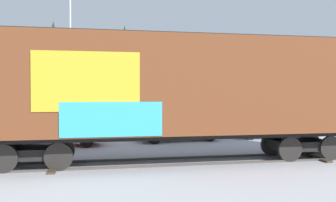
{
  "coord_description": "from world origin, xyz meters",
  "views": [
    {
      "loc": [
        -4.27,
        -13.16,
        2.53
      ],
      "look_at": [
        -0.13,
        1.49,
        2.22
      ],
      "focal_mm": 40.42,
      "sensor_mm": 36.0,
      "label": 1
    }
  ],
  "objects_px": {
    "freight_car": "(177,88)",
    "parked_car_white": "(175,124)",
    "flagpole": "(68,32)",
    "parked_car_red": "(59,129)",
    "parked_car_blue": "(271,122)"
  },
  "relations": [
    {
      "from": "freight_car",
      "to": "parked_car_red",
      "type": "height_order",
      "value": "freight_car"
    },
    {
      "from": "parked_car_white",
      "to": "flagpole",
      "type": "bearing_deg",
      "value": 141.07
    },
    {
      "from": "parked_car_blue",
      "to": "flagpole",
      "type": "bearing_deg",
      "value": 158.35
    },
    {
      "from": "freight_car",
      "to": "flagpole",
      "type": "xyz_separation_m",
      "value": [
        -3.65,
        10.4,
        3.49
      ]
    },
    {
      "from": "flagpole",
      "to": "parked_car_white",
      "type": "bearing_deg",
      "value": -38.93
    },
    {
      "from": "parked_car_white",
      "to": "freight_car",
      "type": "bearing_deg",
      "value": -106.28
    },
    {
      "from": "flagpole",
      "to": "parked_car_white",
      "type": "height_order",
      "value": "flagpole"
    },
    {
      "from": "parked_car_blue",
      "to": "freight_car",
      "type": "bearing_deg",
      "value": -141.25
    },
    {
      "from": "flagpole",
      "to": "parked_car_blue",
      "type": "height_order",
      "value": "flagpole"
    },
    {
      "from": "parked_car_red",
      "to": "parked_car_blue",
      "type": "xyz_separation_m",
      "value": [
        11.66,
        0.23,
        0.06
      ]
    },
    {
      "from": "flagpole",
      "to": "parked_car_white",
      "type": "xyz_separation_m",
      "value": [
        5.41,
        -4.37,
        -5.34
      ]
    },
    {
      "from": "freight_car",
      "to": "parked_car_white",
      "type": "distance_m",
      "value": 6.55
    },
    {
      "from": "parked_car_red",
      "to": "parked_car_blue",
      "type": "bearing_deg",
      "value": 1.12
    },
    {
      "from": "freight_car",
      "to": "parked_car_white",
      "type": "xyz_separation_m",
      "value": [
        1.76,
        6.03,
        -1.85
      ]
    },
    {
      "from": "parked_car_white",
      "to": "parked_car_blue",
      "type": "height_order",
      "value": "parked_car_white"
    }
  ]
}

